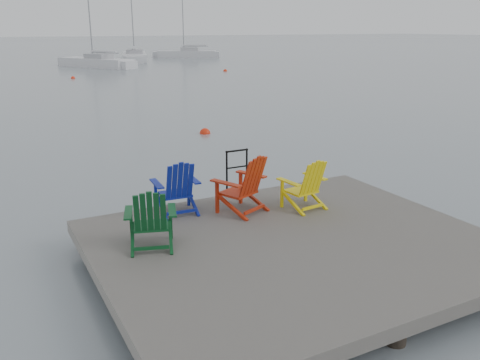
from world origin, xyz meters
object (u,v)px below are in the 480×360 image
chair_green (151,218)px  buoy_d (73,78)px  handrail (237,168)px  sailboat_near (96,63)px  chair_blue (177,187)px  sailboat_mid (135,57)px  chair_red (244,184)px  buoy_a (205,133)px  chair_yellow (306,184)px  sailboat_far (187,54)px  buoy_c (225,71)px

chair_green → buoy_d: chair_green is taller
handrail → sailboat_near: size_ratio=0.08×
chair_blue → sailboat_mid: 51.55m
sailboat_near → chair_red: bearing=-127.7°
chair_blue → buoy_a: chair_blue is taller
chair_yellow → sailboat_far: size_ratio=0.09×
sailboat_mid → buoy_d: size_ratio=42.30×
buoy_d → sailboat_mid: bearing=61.1°
chair_red → buoy_c: (15.50, 32.31, -1.03)m
chair_green → chair_blue: (0.88, 1.21, 0.01)m
sailboat_near → sailboat_mid: size_ratio=0.84×
chair_blue → buoy_a: bearing=67.4°
handrail → chair_red: (-0.36, -0.97, -0.01)m
handrail → sailboat_mid: 50.72m
chair_yellow → buoy_d: (1.68, 32.19, -0.97)m
chair_green → buoy_c: size_ratio=2.80×
buoy_a → handrail: bearing=-109.6°
chair_blue → chair_red: bearing=-20.4°
sailboat_far → buoy_a: sailboat_far is taller
chair_blue → chair_yellow: bearing=-17.5°
buoy_a → buoy_d: bearing=91.1°
chair_green → buoy_c: chair_green is taller
chair_green → buoy_d: 32.90m
chair_yellow → sailboat_mid: sailboat_mid is taller
sailboat_far → buoy_c: bearing=-165.9°
buoy_a → buoy_d: (-0.45, 22.91, 0.00)m
chair_green → buoy_a: 10.97m
chair_blue → sailboat_far: sailboat_far is taller
buoy_d → buoy_c: bearing=2.1°
chair_yellow → buoy_d: bearing=79.6°
handrail → sailboat_near: bearing=81.1°
sailboat_near → buoy_a: size_ratio=29.49×
chair_red → buoy_a: size_ratio=2.72×
sailboat_mid → buoy_d: 20.90m
handrail → sailboat_mid: (12.47, 49.16, -0.69)m
sailboat_far → chair_yellow: bearing=-172.7°
handrail → chair_red: 1.03m
chair_yellow → chair_red: bearing=153.8°
handrail → buoy_a: (2.83, 7.95, -1.04)m
sailboat_near → chair_green: bearing=-130.1°
buoy_a → chair_red: bearing=-109.7°
buoy_d → sailboat_near: bearing=68.6°
sailboat_far → sailboat_mid: bearing=134.1°
buoy_d → chair_blue: bearing=-96.9°
sailboat_far → buoy_d: sailboat_far is taller
chair_green → buoy_c: (17.45, 33.03, -0.98)m
sailboat_mid → chair_red: bearing=-87.9°
chair_red → buoy_d: (2.74, 31.83, -1.03)m
chair_red → buoy_d: chair_red is taller
chair_yellow → buoy_a: 9.57m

